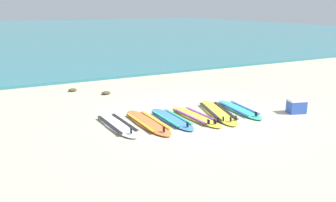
{
  "coord_description": "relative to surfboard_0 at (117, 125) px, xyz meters",
  "views": [
    {
      "loc": [
        -4.69,
        -7.26,
        2.71
      ],
      "look_at": [
        -0.39,
        0.85,
        0.25
      ],
      "focal_mm": 37.9,
      "sensor_mm": 36.0,
      "label": 1
    }
  ],
  "objects": [
    {
      "name": "seaweed_clump_mid_sand",
      "position": [
        -0.08,
        4.01,
        0.01
      ],
      "size": [
        0.28,
        0.22,
        0.1
      ],
      "primitive_type": "ellipsoid",
      "color": "#4C4228",
      "rests_on": "ground"
    },
    {
      "name": "surfboard_3",
      "position": [
        1.96,
        -0.33,
        0.0
      ],
      "size": [
        0.57,
        2.03,
        0.18
      ],
      "color": "yellow",
      "rests_on": "ground"
    },
    {
      "name": "surfboard_4",
      "position": [
        2.68,
        -0.26,
        0.0
      ],
      "size": [
        1.21,
        2.41,
        0.18
      ],
      "color": "yellow",
      "rests_on": "ground"
    },
    {
      "name": "surfboard_2",
      "position": [
        1.34,
        -0.21,
        0.0
      ],
      "size": [
        0.53,
        1.99,
        0.18
      ],
      "color": "#3875CC",
      "rests_on": "ground"
    },
    {
      "name": "surfboard_0",
      "position": [
        0.0,
        0.0,
        0.0
      ],
      "size": [
        0.59,
        2.07,
        0.18
      ],
      "color": "white",
      "rests_on": "ground"
    },
    {
      "name": "seaweed_clump_near_shoreline",
      "position": [
        0.76,
        3.09,
        0.01
      ],
      "size": [
        0.29,
        0.23,
        0.1
      ],
      "primitive_type": "ellipsoid",
      "color": "#4C4228",
      "rests_on": "ground"
    },
    {
      "name": "surfboard_5",
      "position": [
        3.33,
        -0.33,
        0.0
      ],
      "size": [
        0.72,
        2.04,
        0.18
      ],
      "color": "#2DB793",
      "rests_on": "ground"
    },
    {
      "name": "surfboard_1",
      "position": [
        0.71,
        -0.17,
        -0.0
      ],
      "size": [
        0.55,
        2.2,
        0.18
      ],
      "color": "orange",
      "rests_on": "ground"
    },
    {
      "name": "cooler_box",
      "position": [
        4.52,
        -1.2,
        0.16
      ],
      "size": [
        0.53,
        0.43,
        0.38
      ],
      "color": "#2D51B2",
      "rests_on": "ground"
    },
    {
      "name": "sea",
      "position": [
        2.06,
        35.3,
        0.01
      ],
      "size": [
        80.0,
        60.0,
        0.1
      ],
      "primitive_type": "cube",
      "color": "teal",
      "rests_on": "ground"
    },
    {
      "name": "ground_plane",
      "position": [
        2.06,
        -0.23,
        -0.04
      ],
      "size": [
        80.0,
        80.0,
        0.0
      ],
      "primitive_type": "plane",
      "color": "#B7AD93"
    }
  ]
}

